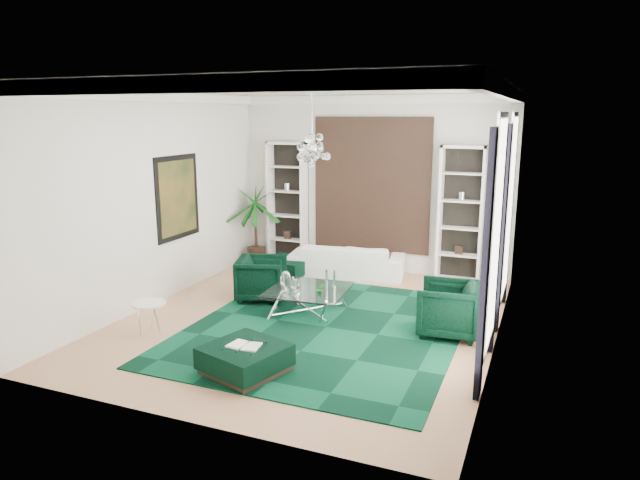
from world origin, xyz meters
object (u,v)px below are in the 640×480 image
at_px(side_table, 150,319).
at_px(palm, 255,214).
at_px(ottoman_side, 288,268).
at_px(coffee_table, 308,302).
at_px(armchair_right, 448,309).
at_px(armchair_left, 262,278).
at_px(sofa, 347,260).
at_px(ottoman_front, 245,360).

relative_size(side_table, palm, 0.23).
bearing_deg(ottoman_side, side_table, -99.55).
bearing_deg(side_table, coffee_table, 42.41).
bearing_deg(armchair_right, ottoman_side, -123.47).
bearing_deg(armchair_left, palm, 11.98).
bearing_deg(side_table, armchair_left, 69.31).
relative_size(sofa, armchair_right, 2.58).
bearing_deg(ottoman_side, coffee_table, -56.04).
bearing_deg(armchair_right, side_table, -73.34).
relative_size(coffee_table, palm, 0.56).
xyz_separation_m(coffee_table, palm, (-2.46, 2.69, 0.94)).
bearing_deg(palm, side_table, -83.56).
xyz_separation_m(side_table, palm, (-0.51, 4.48, 0.91)).
xyz_separation_m(sofa, ottoman_front, (0.28, -4.92, -0.16)).
bearing_deg(coffee_table, side_table, -137.59).
bearing_deg(armchair_left, coffee_table, -128.73).
distance_m(coffee_table, ottoman_side, 2.37).
bearing_deg(sofa, palm, -13.92).
relative_size(sofa, coffee_table, 1.83).
xyz_separation_m(ottoman_side, side_table, (-0.63, -3.75, 0.06)).
relative_size(armchair_left, ottoman_front, 0.92).
distance_m(armchair_left, ottoman_front, 3.13).
height_order(coffee_table, palm, palm).
distance_m(armchair_right, palm, 5.63).
bearing_deg(sofa, armchair_right, 126.84).
height_order(sofa, ottoman_side, sofa).
bearing_deg(ottoman_side, palm, 147.51).
height_order(sofa, side_table, sofa).
height_order(armchair_left, coffee_table, armchair_left).
bearing_deg(armchair_right, palm, -124.47).
distance_m(sofa, armchair_right, 3.60).
xyz_separation_m(ottoman_side, palm, (-1.14, 0.72, 0.97)).
height_order(sofa, ottoman_front, sofa).
height_order(armchair_left, ottoman_side, armchair_left).
distance_m(sofa, coffee_table, 2.49).
height_order(sofa, coffee_table, sofa).
bearing_deg(ottoman_front, armchair_left, 113.56).
bearing_deg(coffee_table, armchair_right, -1.05).
distance_m(sofa, ottoman_front, 4.93).
bearing_deg(armchair_right, armchair_left, -102.55).
height_order(coffee_table, ottoman_front, coffee_table).
bearing_deg(palm, armchair_right, -29.34).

